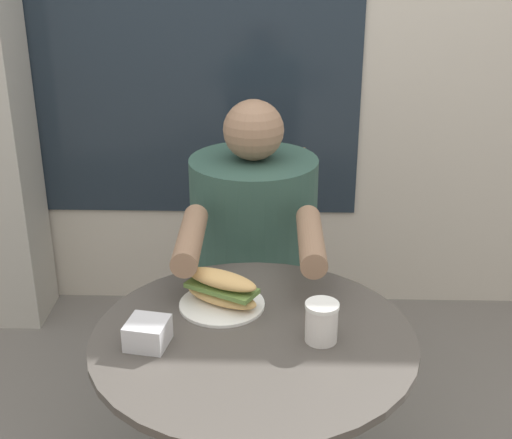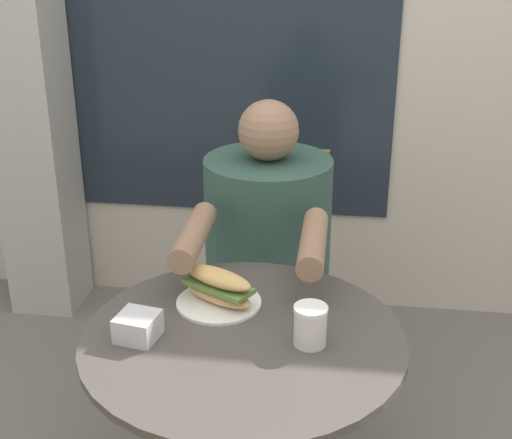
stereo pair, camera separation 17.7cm
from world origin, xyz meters
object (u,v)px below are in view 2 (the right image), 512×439
(diner_chair, at_px, (277,247))
(drink_cup, at_px, (310,325))
(cafe_table, at_px, (244,403))
(seated_diner, at_px, (266,304))
(sandwich_on_plate, at_px, (219,290))

(diner_chair, distance_m, drink_cup, 1.00)
(cafe_table, height_order, seated_diner, seated_diner)
(diner_chair, relative_size, drink_cup, 9.04)
(sandwich_on_plate, bearing_deg, diner_chair, 85.48)
(seated_diner, bearing_deg, sandwich_on_plate, 81.41)
(cafe_table, bearing_deg, diner_chair, 91.17)
(cafe_table, distance_m, diner_chair, 0.94)
(seated_diner, xyz_separation_m, drink_cup, (0.17, -0.60, 0.30))
(drink_cup, bearing_deg, diner_chair, 100.38)
(cafe_table, distance_m, sandwich_on_plate, 0.28)
(cafe_table, bearing_deg, seated_diner, 91.78)
(cafe_table, xyz_separation_m, sandwich_on_plate, (-0.08, 0.14, 0.23))
(cafe_table, relative_size, sandwich_on_plate, 3.55)
(cafe_table, bearing_deg, sandwich_on_plate, 121.41)
(sandwich_on_plate, bearing_deg, cafe_table, -58.59)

